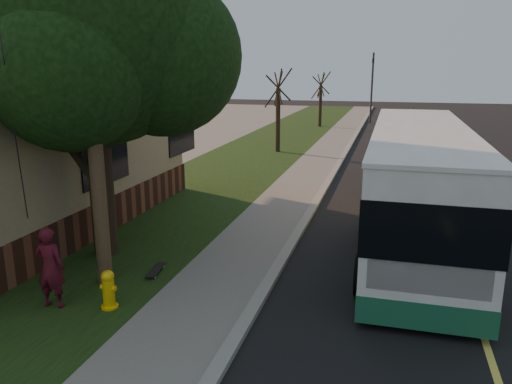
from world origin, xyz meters
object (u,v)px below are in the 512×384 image
Objects in this scene: fire_hydrant at (109,289)px; skateboard_main at (156,270)px; utility_pole at (87,56)px; traffic_signal at (372,83)px; distant_car at (403,127)px; bare_tree_near at (278,112)px; leafy_tree at (95,32)px; skateboarder at (50,267)px; bare_tree_far at (320,100)px; transit_bus at (417,180)px.

fire_hydrant reaches higher than skateboard_main.
utility_pole is 1.65× the size of traffic_signal.
skateboard_main is 0.21× the size of distant_car.
traffic_signal is (4.00, 16.00, 1.01)m from bare_tree_near.
fire_hydrant is at bearing -59.33° from leafy_tree.
fire_hydrant is 0.13× the size of traffic_signal.
bare_tree_near is 10.50m from distant_car.
skateboarder is 2.36m from skateboard_main.
bare_tree_far is at bearing 148.12° from distant_car.
bare_tree_far is at bearing 91.01° from skateboard_main.
utility_pole is 10.72× the size of skateboard_main.
distant_car is at bearing 51.51° from bare_tree_near.
bare_tree_far is 28.36m from skateboard_main.
traffic_signal is (3.81, 33.01, -1.47)m from utility_pole.
skateboarder is at bearing -103.05° from distant_car.
leafy_tree is 8.65m from transit_bus.
utility_pole is (-0.71, 0.99, 4.20)m from fire_hydrant.
fire_hydrant is 26.72m from distant_car.
transit_bus is (2.50, -28.11, -1.59)m from traffic_signal.
traffic_signal is (3.10, 34.00, 2.73)m from fire_hydrant.
traffic_signal is 0.51× the size of transit_bus.
distant_car is at bearing 77.38° from skateboard_main.
skateboard_main is (0.10, 1.71, -0.30)m from fire_hydrant.
traffic_signal is (3.50, 4.00, 1.16)m from bare_tree_far.
distant_car reaches higher than fire_hydrant.
bare_tree_far is 2.60× the size of skateboarder.
skateboard_main is (1.14, 1.93, -0.72)m from skateboarder.
utility_pole is 0.83× the size of transit_bus.
bare_tree_near reaches higher than skateboarder.
bare_tree_near is at bearing -104.04° from traffic_signal.
utility_pole is 5.86× the size of skateboarder.
distant_car is at bearing 73.09° from leafy_tree.
transit_bus is 20.27m from distant_car.
bare_tree_near is at bearing -95.09° from skateboarder.
utility_pole reaches higher than skateboarder.
distant_car is at bearing -32.91° from bare_tree_far.
bare_tree_near reaches higher than fire_hydrant.
bare_tree_far is 0.37× the size of transit_bus.
utility_pole reaches higher than skateboard_main.
fire_hydrant is at bearing -101.00° from distant_car.
bare_tree_near is at bearing 92.86° from fire_hydrant.
leafy_tree is at bearing 120.67° from fire_hydrant.
bare_tree_near is 0.40× the size of transit_bus.
bare_tree_near is at bearing 93.51° from skateboard_main.
bare_tree_far reaches higher than skateboard_main.
traffic_signal is 28.27m from transit_bus.
leafy_tree is 5.04× the size of skateboarder.
bare_tree_near reaches higher than distant_car.
skateboard_main is at bearing -101.59° from distant_car.
bare_tree_near reaches higher than skateboard_main.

